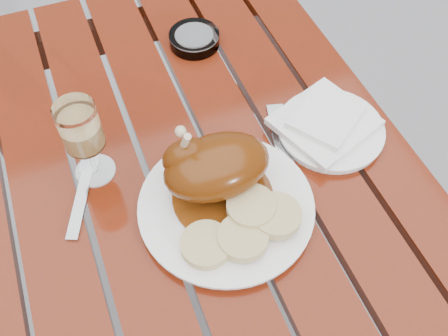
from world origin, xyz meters
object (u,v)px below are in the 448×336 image
at_px(table, 200,281).
at_px(side_plate, 331,130).
at_px(ashtray, 194,39).
at_px(wine_glass, 85,142).
at_px(dinner_plate, 226,207).

xyz_separation_m(table, side_plate, (0.28, 0.03, 0.38)).
height_order(table, ashtray, ashtray).
bearing_deg(wine_glass, table, -36.98).
bearing_deg(wine_glass, side_plate, -9.87).
xyz_separation_m(table, wine_glass, (-0.14, 0.10, 0.46)).
bearing_deg(table, ashtray, 69.60).
relative_size(table, ashtray, 11.33).
height_order(table, dinner_plate, dinner_plate).
bearing_deg(ashtray, dinner_plate, -102.45).
bearing_deg(ashtray, wine_glass, -137.54).
relative_size(wine_glass, ashtray, 1.53).
xyz_separation_m(side_plate, ashtray, (-0.15, 0.32, 0.01)).
height_order(side_plate, ashtray, ashtray).
bearing_deg(dinner_plate, side_plate, 19.10).
bearing_deg(table, dinner_plate, -50.13).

